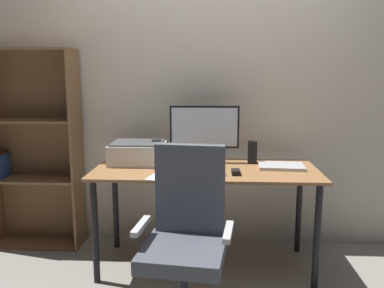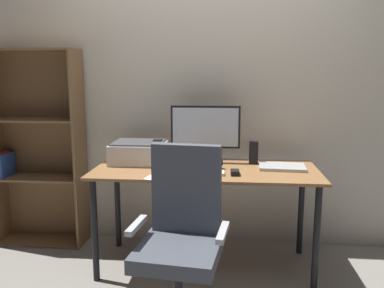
{
  "view_description": "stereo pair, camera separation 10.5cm",
  "coord_description": "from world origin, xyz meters",
  "px_view_note": "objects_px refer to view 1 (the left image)",
  "views": [
    {
      "loc": [
        0.05,
        -2.76,
        1.41
      ],
      "look_at": [
        -0.1,
        0.0,
        0.91
      ],
      "focal_mm": 37.29,
      "sensor_mm": 36.0,
      "label": 1
    },
    {
      "loc": [
        0.16,
        -2.75,
        1.41
      ],
      "look_at": [
        -0.1,
        0.0,
        0.91
      ],
      "focal_mm": 37.29,
      "sensor_mm": 36.0,
      "label": 2
    }
  ],
  "objects_px": {
    "speaker_left": "(157,151)",
    "monitor": "(204,130)",
    "coffee_mug": "(215,162)",
    "keyboard": "(204,173)",
    "mouse": "(236,172)",
    "laptop": "(281,166)",
    "office_chair": "(186,246)",
    "desk": "(206,180)",
    "speaker_right": "(252,152)",
    "printer": "(138,153)",
    "bookshelf": "(33,150)"
  },
  "relations": [
    {
      "from": "mouse",
      "to": "office_chair",
      "type": "xyz_separation_m",
      "value": [
        -0.3,
        -0.52,
        -0.3
      ]
    },
    {
      "from": "speaker_left",
      "to": "laptop",
      "type": "bearing_deg",
      "value": -8.61
    },
    {
      "from": "coffee_mug",
      "to": "speaker_left",
      "type": "relative_size",
      "value": 0.55
    },
    {
      "from": "printer",
      "to": "coffee_mug",
      "type": "bearing_deg",
      "value": -13.44
    },
    {
      "from": "mouse",
      "to": "laptop",
      "type": "relative_size",
      "value": 0.3
    },
    {
      "from": "desk",
      "to": "keyboard",
      "type": "distance_m",
      "value": 0.19
    },
    {
      "from": "desk",
      "to": "speaker_left",
      "type": "height_order",
      "value": "speaker_left"
    },
    {
      "from": "monitor",
      "to": "bookshelf",
      "type": "bearing_deg",
      "value": 174.12
    },
    {
      "from": "keyboard",
      "to": "printer",
      "type": "relative_size",
      "value": 0.72
    },
    {
      "from": "mouse",
      "to": "printer",
      "type": "distance_m",
      "value": 0.78
    },
    {
      "from": "desk",
      "to": "mouse",
      "type": "height_order",
      "value": "mouse"
    },
    {
      "from": "coffee_mug",
      "to": "monitor",
      "type": "bearing_deg",
      "value": 112.91
    },
    {
      "from": "laptop",
      "to": "speaker_right",
      "type": "distance_m",
      "value": 0.25
    },
    {
      "from": "printer",
      "to": "desk",
      "type": "bearing_deg",
      "value": -15.42
    },
    {
      "from": "office_chair",
      "to": "laptop",
      "type": "bearing_deg",
      "value": 55.73
    },
    {
      "from": "speaker_left",
      "to": "monitor",
      "type": "bearing_deg",
      "value": 1.25
    },
    {
      "from": "coffee_mug",
      "to": "bookshelf",
      "type": "distance_m",
      "value": 1.52
    },
    {
      "from": "speaker_right",
      "to": "laptop",
      "type": "bearing_deg",
      "value": -35.43
    },
    {
      "from": "monitor",
      "to": "speaker_left",
      "type": "xyz_separation_m",
      "value": [
        -0.36,
        -0.01,
        -0.16
      ]
    },
    {
      "from": "mouse",
      "to": "speaker_right",
      "type": "distance_m",
      "value": 0.39
    },
    {
      "from": "printer",
      "to": "office_chair",
      "type": "bearing_deg",
      "value": -63.06
    },
    {
      "from": "speaker_right",
      "to": "keyboard",
      "type": "bearing_deg",
      "value": -135.35
    },
    {
      "from": "speaker_right",
      "to": "printer",
      "type": "height_order",
      "value": "speaker_right"
    },
    {
      "from": "desk",
      "to": "keyboard",
      "type": "height_order",
      "value": "keyboard"
    },
    {
      "from": "monitor",
      "to": "bookshelf",
      "type": "distance_m",
      "value": 1.42
    },
    {
      "from": "monitor",
      "to": "mouse",
      "type": "distance_m",
      "value": 0.48
    },
    {
      "from": "speaker_right",
      "to": "office_chair",
      "type": "relative_size",
      "value": 0.17
    },
    {
      "from": "keyboard",
      "to": "speaker_left",
      "type": "bearing_deg",
      "value": 133.91
    },
    {
      "from": "desk",
      "to": "speaker_left",
      "type": "xyz_separation_m",
      "value": [
        -0.38,
        0.19,
        0.17
      ]
    },
    {
      "from": "printer",
      "to": "bookshelf",
      "type": "xyz_separation_m",
      "value": [
        -0.9,
        0.2,
        -0.03
      ]
    },
    {
      "from": "coffee_mug",
      "to": "bookshelf",
      "type": "bearing_deg",
      "value": 167.05
    },
    {
      "from": "keyboard",
      "to": "office_chair",
      "type": "height_order",
      "value": "office_chair"
    },
    {
      "from": "coffee_mug",
      "to": "speaker_left",
      "type": "distance_m",
      "value": 0.48
    },
    {
      "from": "monitor",
      "to": "speaker_right",
      "type": "distance_m",
      "value": 0.4
    },
    {
      "from": "laptop",
      "to": "mouse",
      "type": "bearing_deg",
      "value": -143.74
    },
    {
      "from": "coffee_mug",
      "to": "keyboard",
      "type": "bearing_deg",
      "value": -115.51
    },
    {
      "from": "desk",
      "to": "keyboard",
      "type": "relative_size",
      "value": 5.46
    },
    {
      "from": "desk",
      "to": "bookshelf",
      "type": "height_order",
      "value": "bookshelf"
    },
    {
      "from": "keyboard",
      "to": "speaker_right",
      "type": "distance_m",
      "value": 0.51
    },
    {
      "from": "coffee_mug",
      "to": "office_chair",
      "type": "distance_m",
      "value": 0.77
    },
    {
      "from": "keyboard",
      "to": "mouse",
      "type": "bearing_deg",
      "value": -2.58
    },
    {
      "from": "monitor",
      "to": "mouse",
      "type": "height_order",
      "value": "monitor"
    },
    {
      "from": "desk",
      "to": "laptop",
      "type": "height_order",
      "value": "laptop"
    },
    {
      "from": "desk",
      "to": "speaker_right",
      "type": "relative_size",
      "value": 9.31
    },
    {
      "from": "office_chair",
      "to": "speaker_right",
      "type": "bearing_deg",
      "value": 69.9
    },
    {
      "from": "laptop",
      "to": "bookshelf",
      "type": "relative_size",
      "value": 0.2
    },
    {
      "from": "keyboard",
      "to": "speaker_left",
      "type": "height_order",
      "value": "speaker_left"
    },
    {
      "from": "printer",
      "to": "mouse",
      "type": "bearing_deg",
      "value": -22.96
    },
    {
      "from": "desk",
      "to": "office_chair",
      "type": "xyz_separation_m",
      "value": [
        -0.1,
        -0.68,
        -0.19
      ]
    },
    {
      "from": "monitor",
      "to": "keyboard",
      "type": "xyz_separation_m",
      "value": [
        0.0,
        -0.36,
        -0.24
      ]
    }
  ]
}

